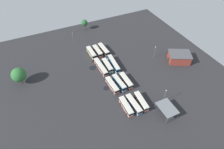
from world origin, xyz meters
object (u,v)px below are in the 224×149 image
Objects in this scene: bus_row1_slot1 at (107,65)px; lamp_post_by_building at (155,52)px; bus_row1_slot2 at (114,64)px; bus_row2_slot0 at (112,85)px; bus_row1_slot0 at (101,67)px; bus_row2_slot2 at (126,81)px; bus_row0_slot1 at (98,51)px; maintenance_shelter at (167,108)px; bus_row2_slot1 at (119,83)px; bus_row3_slot0 at (126,106)px; bus_row3_slot2 at (141,101)px; depot_building at (179,57)px; bus_row0_slot2 at (104,49)px; bus_row3_slot1 at (134,104)px; tree_east_edge at (19,75)px; tree_west_edge at (84,23)px; bus_row0_slot0 at (91,53)px; lamp_post_near_entrance at (73,39)px; lamp_post_far_corner at (165,96)px.

bus_row1_slot1 is 1.36× the size of lamp_post_by_building.
bus_row1_slot2 is 1.31× the size of bus_row2_slot0.
bus_row1_slot0 and bus_row2_slot0 have the same top height.
bus_row1_slot1 and bus_row2_slot2 have the same top height.
bus_row0_slot1 is 55.38m from maintenance_shelter.
bus_row1_slot1 is 0.94× the size of bus_row2_slot1.
bus_row2_slot1 is 1.45× the size of lamp_post_by_building.
bus_row3_slot0 is 18.22m from maintenance_shelter.
maintenance_shelter reaches higher than bus_row1_slot1.
bus_row1_slot1 and bus_row3_slot0 have the same top height.
bus_row1_slot0 is 31.48m from bus_row3_slot2.
bus_row0_slot2 is at bearing -126.75° from depot_building.
bus_row3_slot1 is 0.74× the size of depot_building.
bus_row3_slot0 and bus_row3_slot1 have the same top height.
tree_east_edge is at bearing -99.17° from lamp_post_by_building.
bus_row1_slot0 is 1.27× the size of bus_row3_slot1.
bus_row1_slot1 is 45.08m from tree_west_edge.
tree_west_edge is (-57.26, -38.05, 2.68)m from depot_building.
bus_row1_slot1 is at bearing -0.10° from bus_row0_slot1.
bus_row0_slot1 and bus_row1_slot0 have the same top height.
bus_row1_slot1 is (0.41, 3.96, -0.00)m from bus_row1_slot0.
bus_row3_slot1 is (44.83, -4.30, -0.00)m from bus_row0_slot2.
depot_building reaches higher than bus_row0_slot0.
bus_row0_slot2 is 1.25× the size of maintenance_shelter.
bus_row2_slot1 is at bearing 13.50° from lamp_post_near_entrance.
bus_row0_slot1 and bus_row3_slot1 have the same top height.
maintenance_shelter is (39.43, 11.20, 2.10)m from bus_row1_slot1.
bus_row2_slot0 is 1.01× the size of bus_row2_slot2.
lamp_post_far_corner is (33.54, 14.08, 2.68)m from bus_row1_slot1.
depot_building is at bearing 128.70° from lamp_post_far_corner.
tree_east_edge is at bearing -130.39° from bus_row3_slot1.
tree_east_edge reaches higher than lamp_post_by_building.
bus_row2_slot1 is at bearing 91.22° from bus_row2_slot0.
bus_row3_slot2 is at bearing 7.21° from bus_row1_slot1.
depot_building reaches higher than bus_row2_slot2.
lamp_post_far_corner is 79.27m from tree_west_edge.
bus_row1_slot1 is at bearing -3.11° from tree_west_edge.
bus_row1_slot2 is at bearing -97.74° from lamp_post_by_building.
maintenance_shelter reaches higher than bus_row3_slot2.
depot_building is at bearing 132.72° from maintenance_shelter.
lamp_post_far_corner reaches higher than maintenance_shelter.
maintenance_shelter is 1.02× the size of lamp_post_near_entrance.
maintenance_shelter is at bearing 38.36° from bus_row3_slot2.
lamp_post_near_entrance reaches higher than bus_row3_slot2.
bus_row0_slot0 is 14.52m from bus_row1_slot0.
depot_building is at bearing 93.27° from bus_row2_slot0.
bus_row3_slot1 is (29.90, -4.05, -0.00)m from bus_row1_slot2.
lamp_post_near_entrance is (-44.28, -6.62, 3.23)m from bus_row2_slot0.
bus_row0_slot1 is 1.14× the size of maintenance_shelter.
lamp_post_by_building reaches higher than bus_row3_slot0.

